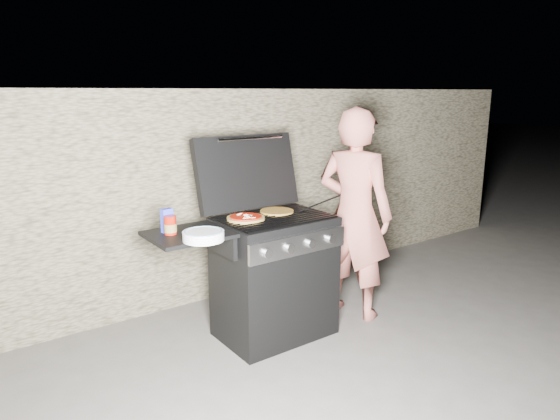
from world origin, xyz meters
TOP-DOWN VIEW (x-y plane):
  - ground at (0.00, 0.00)m, footprint 50.00×50.00m
  - stone_wall at (0.00, 1.05)m, footprint 8.00×0.35m
  - gas_grill at (-0.25, 0.00)m, footprint 1.34×0.79m
  - pizza_topped at (-0.22, 0.04)m, footprint 0.34×0.34m
  - pizza_plain at (0.09, 0.09)m, footprint 0.28×0.28m
  - sauce_jar at (-0.78, 0.03)m, footprint 0.08×0.08m
  - blue_carton at (-0.77, 0.09)m, footprint 0.08×0.05m
  - plate_stack at (-0.67, -0.21)m, footprint 0.29×0.29m
  - person at (0.72, -0.08)m, footprint 0.60×0.72m
  - tongs at (0.46, 0.00)m, footprint 0.47×0.02m

SIDE VIEW (x-z plane):
  - ground at x=0.00m, z-range 0.00..0.00m
  - gas_grill at x=-0.25m, z-range 0.00..0.91m
  - person at x=0.72m, z-range 0.00..1.67m
  - stone_wall at x=0.00m, z-range 0.00..1.80m
  - pizza_plain at x=0.09m, z-range 0.91..0.92m
  - pizza_topped at x=-0.22m, z-range 0.91..0.94m
  - plate_stack at x=-0.67m, z-range 0.90..0.96m
  - tongs at x=0.46m, z-range 0.91..1.01m
  - sauce_jar at x=-0.78m, z-range 0.90..1.02m
  - blue_carton at x=-0.77m, z-range 0.90..1.06m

